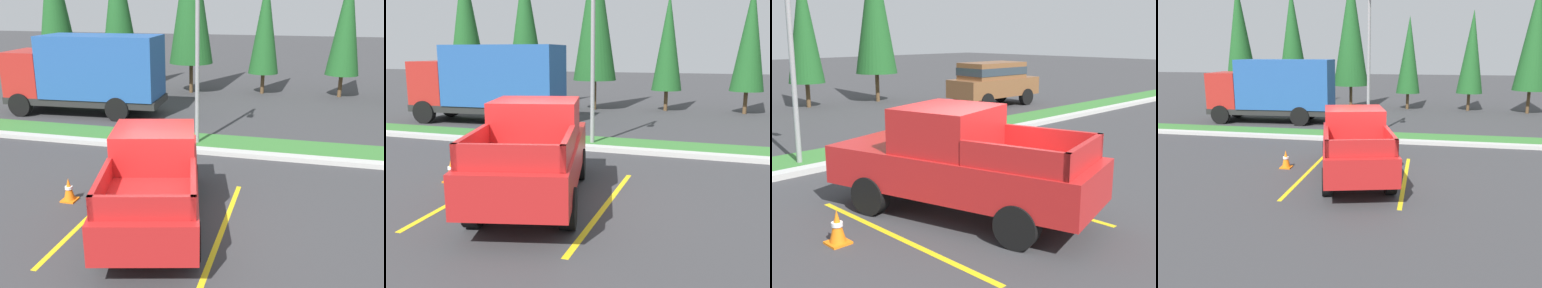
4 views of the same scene
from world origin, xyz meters
The scene contains 12 objects.
ground_plane centered at (0.00, 0.00, 0.00)m, with size 120.00×120.00×0.00m, color #38383A.
parking_line_near centered at (-1.94, 0.12, 0.00)m, with size 0.12×4.80×0.01m, color yellow.
parking_line_far centered at (1.16, 0.12, 0.00)m, with size 0.12×4.80×0.01m, color yellow.
curb_strip centered at (0.00, 5.00, 0.07)m, with size 56.00×0.40×0.15m, color #B2B2AD.
grass_median centered at (0.00, 6.10, 0.03)m, with size 56.00×1.80×0.06m, color #387533.
pickup_truck_main centered at (-0.40, 0.17, 1.04)m, with size 3.15×5.53×2.10m.
cargo_truck_distant centered at (-6.49, 9.09, 1.85)m, with size 6.93×2.83×3.40m.
street_light centered at (-0.82, 5.73, 3.65)m, with size 0.24×1.49×6.22m.
cypress_tree_left_inner centered at (-7.26, 14.44, 4.69)m, with size 2.07×2.07×7.96m.
cypress_tree_right_inner centered at (0.47, 15.45, 3.60)m, with size 1.59×1.59×6.13m.
cypress_tree_rightmost centered at (4.48, 15.50, 3.79)m, with size 1.67×1.67×6.44m.
traffic_cone centered at (-2.80, 0.62, 0.29)m, with size 0.36×0.36×0.60m.
Camera 1 is at (2.64, -8.30, 4.71)m, focal length 41.08 mm.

